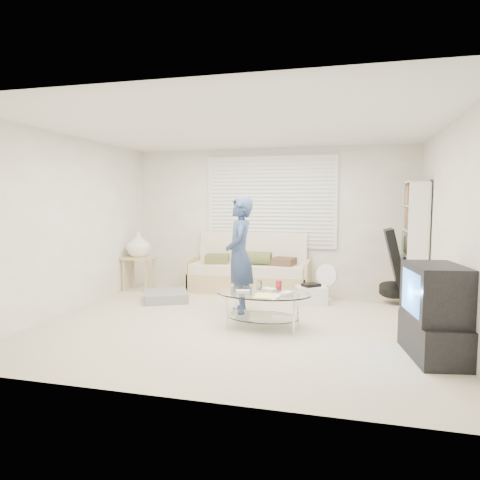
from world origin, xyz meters
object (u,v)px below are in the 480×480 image
(coffee_table, at_px, (264,299))
(bookshelf, at_px, (414,243))
(tv_unit, at_px, (434,313))
(futon_sofa, at_px, (249,272))

(coffee_table, bearing_deg, bookshelf, 42.08)
(tv_unit, height_order, coffee_table, tv_unit)
(tv_unit, bearing_deg, futon_sofa, 133.52)
(tv_unit, bearing_deg, bookshelf, 86.99)
(bookshelf, relative_size, coffee_table, 1.58)
(futon_sofa, distance_m, bookshelf, 2.72)
(tv_unit, xyz_separation_m, coffee_table, (-1.86, 0.59, -0.10))
(tv_unit, distance_m, coffee_table, 1.95)
(tv_unit, bearing_deg, coffee_table, 162.36)
(futon_sofa, bearing_deg, tv_unit, -46.48)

